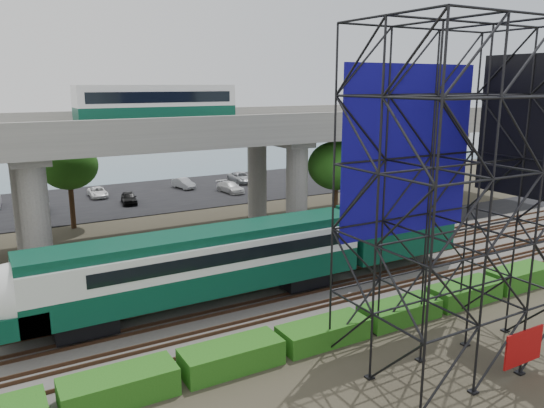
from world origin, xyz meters
TOP-DOWN VIEW (x-y plane):
  - ground at (0.00, 0.00)m, footprint 140.00×140.00m
  - ballast_bed at (0.00, 2.00)m, footprint 90.00×12.00m
  - service_road at (0.00, 10.50)m, footprint 90.00×5.00m
  - parking_lot at (0.00, 34.00)m, footprint 90.00×18.00m
  - harbor_water at (0.00, 56.00)m, footprint 140.00×40.00m
  - rail_tracks at (0.00, 2.00)m, footprint 90.00×9.52m
  - commuter_train at (-0.53, 2.00)m, footprint 29.30×3.06m
  - overpass at (-0.03, 16.00)m, footprint 80.00×12.00m
  - scaffold_tower at (5.38, -7.98)m, footprint 9.36×6.36m
  - hedge_strip at (1.01, -4.30)m, footprint 34.60×1.80m
  - trees at (-4.67, 16.17)m, footprint 40.94×16.94m
  - suv at (-10.55, 10.57)m, footprint 5.79×4.32m
  - parked_cars at (2.02, 33.50)m, footprint 37.29×9.70m

SIDE VIEW (x-z plane):
  - ground at x=0.00m, z-range 0.00..0.00m
  - harbor_water at x=0.00m, z-range 0.00..0.03m
  - service_road at x=0.00m, z-range 0.00..0.08m
  - parking_lot at x=0.00m, z-range 0.00..0.08m
  - ballast_bed at x=0.00m, z-range 0.00..0.20m
  - rail_tracks at x=0.00m, z-range 0.20..0.36m
  - hedge_strip at x=1.01m, z-range -0.04..1.16m
  - parked_cars at x=2.02m, z-range 0.04..1.35m
  - suv at x=-10.55m, z-range 0.08..1.54m
  - commuter_train at x=-0.53m, z-range 0.73..5.03m
  - trees at x=-4.67m, z-range 1.73..9.42m
  - scaffold_tower at x=5.38m, z-range -0.03..14.97m
  - overpass at x=-0.03m, z-range 2.01..14.41m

